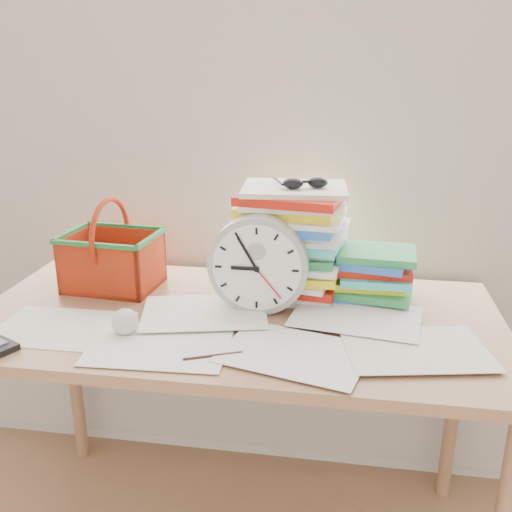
% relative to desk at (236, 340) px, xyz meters
% --- Properties ---
extents(curtain, '(2.40, 0.01, 2.50)m').
position_rel_desk_xyz_m(curtain, '(0.00, 0.38, 0.62)').
color(curtain, beige).
rests_on(curtain, room_shell).
extents(desk, '(1.40, 0.70, 0.75)m').
position_rel_desk_xyz_m(desk, '(0.00, 0.00, 0.00)').
color(desk, '#926544').
rests_on(desk, ground).
extents(paper_stack, '(0.33, 0.28, 0.32)m').
position_rel_desk_xyz_m(paper_stack, '(0.12, 0.17, 0.23)').
color(paper_stack, white).
rests_on(paper_stack, desk).
extents(clock, '(0.27, 0.05, 0.27)m').
position_rel_desk_xyz_m(clock, '(0.06, 0.03, 0.21)').
color(clock, '#9F9F9F').
rests_on(clock, desk).
extents(sunglasses, '(0.17, 0.16, 0.03)m').
position_rel_desk_xyz_m(sunglasses, '(0.17, 0.15, 0.41)').
color(sunglasses, black).
rests_on(sunglasses, paper_stack).
extents(book_stack, '(0.26, 0.21, 0.14)m').
position_rel_desk_xyz_m(book_stack, '(0.36, 0.17, 0.15)').
color(book_stack, white).
rests_on(book_stack, desk).
extents(basket, '(0.28, 0.23, 0.27)m').
position_rel_desk_xyz_m(basket, '(-0.40, 0.14, 0.21)').
color(basket, '#BA3412').
rests_on(basket, desk).
extents(crumpled_ball, '(0.07, 0.07, 0.07)m').
position_rel_desk_xyz_m(crumpled_ball, '(-0.25, -0.15, 0.11)').
color(crumpled_ball, silver).
rests_on(crumpled_ball, desk).
extents(pen, '(0.13, 0.06, 0.01)m').
position_rel_desk_xyz_m(pen, '(-0.01, -0.24, 0.08)').
color(pen, black).
rests_on(pen, desk).
extents(scattered_papers, '(1.26, 0.42, 0.02)m').
position_rel_desk_xyz_m(scattered_papers, '(0.00, 0.00, 0.08)').
color(scattered_papers, white).
rests_on(scattered_papers, desk).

